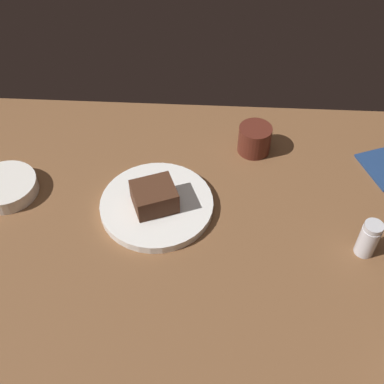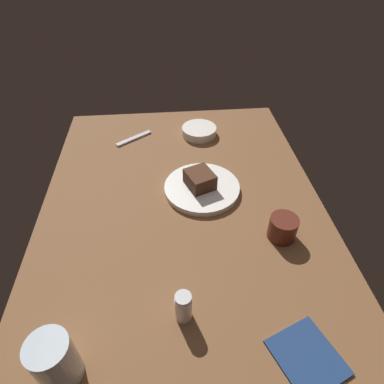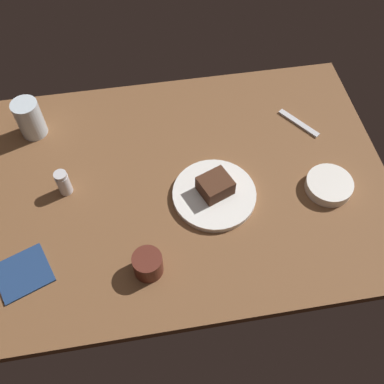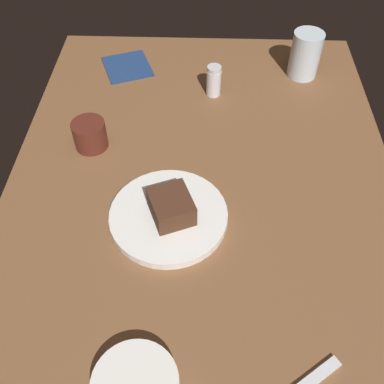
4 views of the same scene
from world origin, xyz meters
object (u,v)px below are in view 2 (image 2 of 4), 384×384
(side_bowl, at_px, (199,131))
(water_glass, at_px, (55,361))
(salt_shaker, at_px, (183,307))
(dessert_spoon, at_px, (134,138))
(folded_napkin, at_px, (307,357))
(dessert_plate, at_px, (202,188))
(chocolate_cake_slice, at_px, (200,179))
(coffee_cup, at_px, (283,228))

(side_bowl, bearing_deg, water_glass, -23.06)
(salt_shaker, height_order, water_glass, water_glass)
(water_glass, bearing_deg, dessert_spoon, 172.92)
(folded_napkin, bearing_deg, dessert_spoon, -155.80)
(salt_shaker, relative_size, folded_napkin, 0.62)
(dessert_plate, relative_size, folded_napkin, 1.81)
(chocolate_cake_slice, relative_size, water_glass, 0.70)
(salt_shaker, xyz_separation_m, side_bowl, (-0.74, 0.11, -0.02))
(chocolate_cake_slice, relative_size, side_bowl, 0.64)
(water_glass, bearing_deg, side_bowl, 156.94)
(dessert_spoon, bearing_deg, coffee_cup, -86.92)
(dessert_spoon, bearing_deg, dessert_plate, -90.03)
(side_bowl, height_order, dessert_spoon, side_bowl)
(folded_napkin, bearing_deg, dessert_plate, -163.83)
(salt_shaker, height_order, folded_napkin, salt_shaker)
(chocolate_cake_slice, bearing_deg, salt_shaker, -11.04)
(chocolate_cake_slice, bearing_deg, side_bowl, 174.10)
(dessert_plate, xyz_separation_m, water_glass, (0.51, -0.33, 0.05))
(chocolate_cake_slice, height_order, salt_shaker, salt_shaker)
(water_glass, xyz_separation_m, coffee_cup, (-0.30, 0.52, -0.03))
(water_glass, height_order, side_bowl, water_glass)
(dessert_plate, bearing_deg, chocolate_cake_slice, -112.04)
(water_glass, relative_size, dessert_spoon, 0.81)
(side_bowl, distance_m, coffee_cup, 0.56)
(chocolate_cake_slice, distance_m, coffee_cup, 0.29)
(coffee_cup, bearing_deg, water_glass, -60.03)
(chocolate_cake_slice, xyz_separation_m, water_glass, (0.51, -0.32, 0.02))
(salt_shaker, height_order, dessert_spoon, salt_shaker)
(chocolate_cake_slice, distance_m, water_glass, 0.60)
(side_bowl, bearing_deg, dessert_plate, -4.65)
(dessert_plate, bearing_deg, coffee_cup, 42.88)
(chocolate_cake_slice, xyz_separation_m, salt_shaker, (0.41, -0.08, -0.00))
(salt_shaker, distance_m, side_bowl, 0.75)
(dessert_plate, relative_size, side_bowl, 1.78)
(dessert_spoon, bearing_deg, side_bowl, -33.38)
(salt_shaker, relative_size, water_glass, 0.67)
(dessert_plate, distance_m, folded_napkin, 0.54)
(salt_shaker, bearing_deg, side_bowl, 171.20)
(side_bowl, bearing_deg, dessert_spoon, -87.88)
(dessert_plate, bearing_deg, side_bowl, 175.35)
(dessert_plate, xyz_separation_m, coffee_cup, (0.21, 0.19, 0.02))
(side_bowl, bearing_deg, salt_shaker, -8.80)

